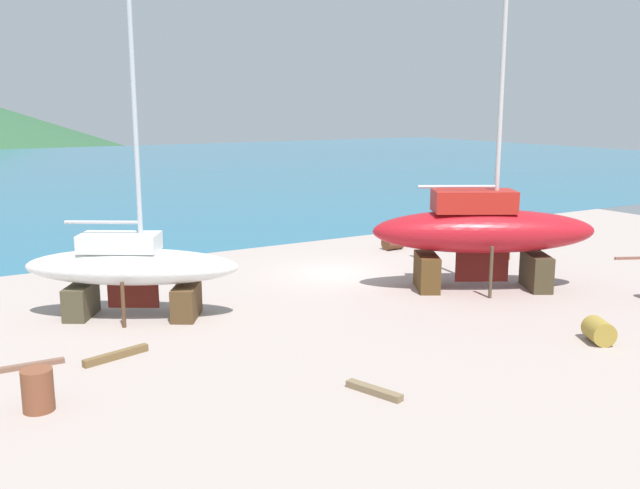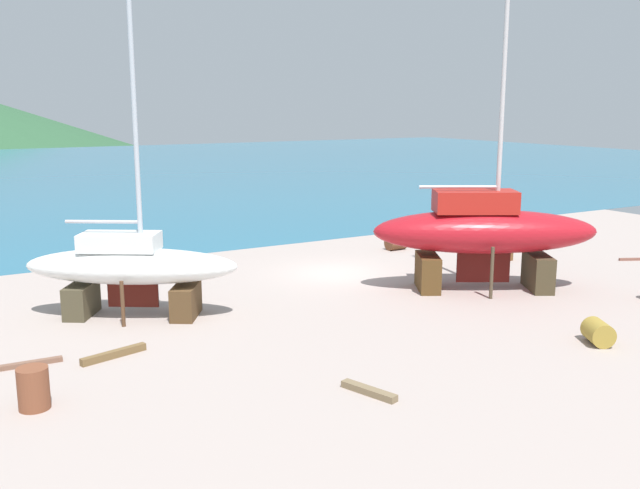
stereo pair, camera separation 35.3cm
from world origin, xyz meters
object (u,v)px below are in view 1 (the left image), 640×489
Objects in this scene: sailboat_far_slipway at (131,268)px; barrel_blue_faded at (463,236)px; sailboat_mid_port at (483,231)px; barrel_rust_mid at (38,390)px; barrel_ochre at (393,243)px; barrel_by_slipway at (599,331)px; worker at (483,240)px; barrel_tar_black at (503,250)px.

sailboat_far_slipway is 13.21× the size of barrel_blue_faded.
sailboat_mid_port reaches higher than barrel_rust_mid.
sailboat_mid_port is 8.48m from barrel_blue_faded.
barrel_by_slipway reaches higher than barrel_ochre.
worker reaches higher than barrel_tar_black.
barrel_tar_black is 3.41m from barrel_blue_faded.
barrel_blue_faded is (0.76, 3.32, 0.00)m from barrel_tar_black.
barrel_rust_mid is at bearing 166.84° from barrel_by_slipway.
worker is 2.19× the size of barrel_blue_faded.
barrel_ochre is 0.96× the size of barrel_rust_mid.
barrel_ochre is (-1.89, 3.82, -0.55)m from worker.
barrel_blue_faded is (3.60, -0.76, 0.06)m from barrel_ochre.
sailboat_far_slipway reaches higher than barrel_blue_faded.
sailboat_far_slipway reaches higher than barrel_tar_black.
barrel_by_slipway is at bearing -13.16° from barrel_rust_mid.
sailboat_mid_port is 15.88m from barrel_rust_mid.
sailboat_far_slipway reaches higher than worker.
barrel_ochre is 1.17× the size of barrel_tar_black.
barrel_blue_faded is at bearing -166.18° from worker.
barrel_by_slipway is at bearing -117.03° from barrel_blue_faded.
sailboat_far_slipway is 16.19m from barrel_tar_black.
barrel_blue_faded is at bearing 24.18° from barrel_rust_mid.
barrel_by_slipway is (-5.67, -9.29, -0.05)m from barrel_tar_black.
barrel_by_slipway is (-1.31, -6.07, -1.77)m from sailboat_mid_port.
sailboat_mid_port reaches higher than worker.
barrel_blue_faded reaches higher than barrel_ochre.
barrel_tar_black is at bearing 32.90° from sailboat_far_slipway.
barrel_by_slipway is 1.13× the size of barrel_blue_faded.
barrel_by_slipway is 14.16m from barrel_blue_faded.
worker reaches higher than barrel_blue_faded.
worker is at bearing -63.68° from barrel_ochre.
barrel_blue_faded is at bearing 77.04° from barrel_tar_black.
sailboat_mid_port reaches higher than barrel_tar_black.
barrel_by_slipway is (14.24, -3.33, -0.13)m from barrel_rust_mid.
sailboat_mid_port is at bearing 17.82° from sailboat_far_slipway.
sailboat_mid_port is 5.03m from worker.
sailboat_mid_port is 7.66m from barrel_ochre.
worker is (3.42, 3.48, -1.23)m from sailboat_mid_port.
barrel_tar_black is at bearing -55.23° from barrel_ochre.
barrel_blue_faded is (20.67, 9.28, -0.08)m from barrel_rust_mid.
barrel_by_slipway is at bearing -101.98° from barrel_ochre.
barrel_blue_faded is at bearing 43.96° from sailboat_far_slipway.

